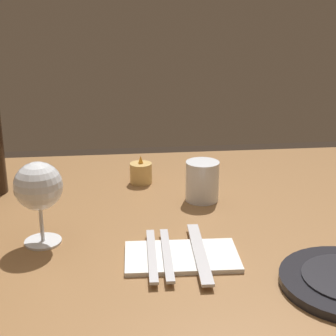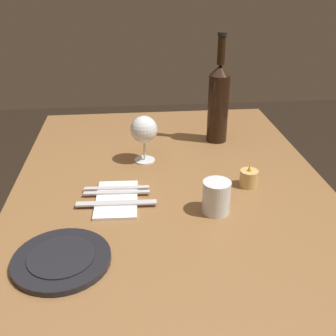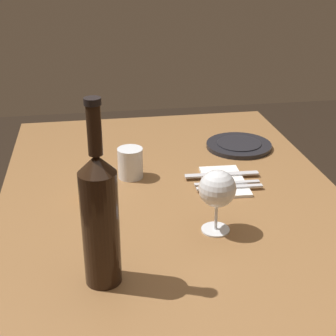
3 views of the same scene
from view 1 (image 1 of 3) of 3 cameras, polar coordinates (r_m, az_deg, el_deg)
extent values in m
cube|color=olive|center=(1.01, -3.00, -6.92)|extent=(1.30, 0.90, 0.04)
cylinder|color=brown|center=(1.65, 17.36, -11.54)|extent=(0.06, 0.06, 0.70)
cylinder|color=white|center=(0.95, -13.75, -7.95)|extent=(0.07, 0.07, 0.00)
cylinder|color=white|center=(0.93, -13.92, -5.94)|extent=(0.01, 0.01, 0.07)
sphere|color=white|center=(0.91, -14.26, -1.95)|extent=(0.08, 0.08, 0.08)
cylinder|color=#510A14|center=(0.91, -14.25, -2.08)|extent=(0.07, 0.07, 0.03)
cylinder|color=white|center=(1.09, 3.84, -1.47)|extent=(0.07, 0.07, 0.09)
cylinder|color=silver|center=(1.10, 3.81, -2.44)|extent=(0.06, 0.06, 0.04)
cylinder|color=#DBB266|center=(1.20, -3.03, -0.57)|extent=(0.05, 0.05, 0.05)
cylinder|color=white|center=(1.20, -3.03, -0.84)|extent=(0.04, 0.04, 0.03)
cone|color=#F99E2D|center=(1.19, -3.06, 0.98)|extent=(0.01, 0.01, 0.02)
cube|color=white|center=(0.87, 1.54, -9.84)|extent=(0.19, 0.12, 0.01)
cube|color=silver|center=(0.86, -0.12, -9.56)|extent=(0.02, 0.18, 0.00)
cube|color=silver|center=(0.86, -1.80, -9.64)|extent=(0.02, 0.18, 0.00)
cube|color=silver|center=(0.87, 3.52, -9.35)|extent=(0.03, 0.21, 0.00)
camera|label=2|loc=(1.33, 49.54, 19.19)|focal=43.56mm
camera|label=3|loc=(1.57, -54.21, 18.58)|focal=53.38mm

